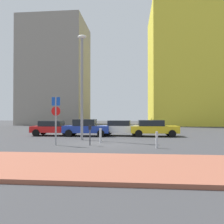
% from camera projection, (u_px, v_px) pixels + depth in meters
% --- Properties ---
extents(ground_plane, '(120.00, 120.00, 0.00)m').
position_uv_depth(ground_plane, '(103.00, 144.00, 15.21)').
color(ground_plane, '#38383A').
extents(sidewalk_brick, '(40.00, 4.49, 0.14)m').
position_uv_depth(sidewalk_brick, '(79.00, 165.00, 8.39)').
color(sidewalk_brick, '#93513D').
rests_on(sidewalk_brick, ground).
extents(parked_car_red, '(4.14, 2.06, 1.39)m').
position_uv_depth(parked_car_red, '(53.00, 128.00, 21.17)').
color(parked_car_red, red).
rests_on(parked_car_red, ground).
extents(parked_car_blue, '(4.26, 2.13, 1.55)m').
position_uv_depth(parked_car_blue, '(86.00, 127.00, 20.78)').
color(parked_car_blue, '#1E389E').
rests_on(parked_car_blue, ground).
extents(parked_car_white, '(3.99, 2.10, 1.43)m').
position_uv_depth(parked_car_white, '(121.00, 128.00, 21.03)').
color(parked_car_white, white).
rests_on(parked_car_white, ground).
extents(parked_car_yellow, '(4.34, 2.14, 1.48)m').
position_uv_depth(parked_car_yellow, '(153.00, 128.00, 20.47)').
color(parked_car_yellow, gold).
rests_on(parked_car_yellow, ground).
extents(parking_sign_post, '(0.60, 0.10, 3.13)m').
position_uv_depth(parking_sign_post, '(56.00, 115.00, 14.44)').
color(parking_sign_post, gray).
rests_on(parking_sign_post, ground).
extents(parking_meter, '(0.18, 0.14, 1.30)m').
position_uv_depth(parking_meter, '(90.00, 132.00, 14.26)').
color(parking_meter, '#4C4C51').
rests_on(parking_meter, ground).
extents(street_lamp, '(0.70, 0.36, 8.23)m').
position_uv_depth(street_lamp, '(82.00, 79.00, 17.53)').
color(street_lamp, gray).
rests_on(street_lamp, ground).
extents(traffic_bollard_near, '(0.15, 0.15, 1.02)m').
position_uv_depth(traffic_bollard_near, '(100.00, 135.00, 15.75)').
color(traffic_bollard_near, '#B7B7BC').
rests_on(traffic_bollard_near, ground).
extents(traffic_bollard_mid, '(0.14, 0.14, 0.98)m').
position_uv_depth(traffic_bollard_mid, '(157.00, 140.00, 13.17)').
color(traffic_bollard_mid, '#B7B7BC').
rests_on(traffic_bollard_mid, ground).
extents(building_colorful_midrise, '(16.63, 14.31, 22.52)m').
position_uv_depth(building_colorful_midrise, '(193.00, 68.00, 44.43)').
color(building_colorful_midrise, gold).
rests_on(building_colorful_midrise, ground).
extents(building_under_construction, '(12.37, 11.18, 21.04)m').
position_uv_depth(building_under_construction, '(56.00, 74.00, 46.62)').
color(building_under_construction, gray).
rests_on(building_under_construction, ground).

